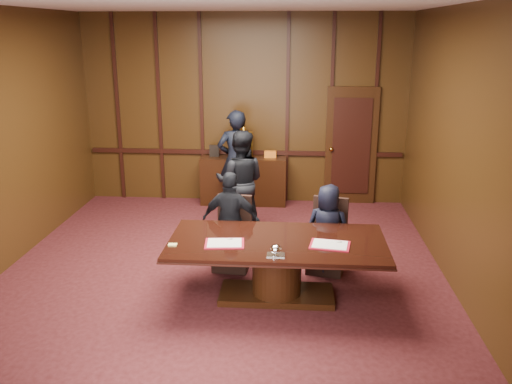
% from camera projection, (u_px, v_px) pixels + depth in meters
% --- Properties ---
extents(room, '(7.00, 7.04, 3.50)m').
position_uv_depth(room, '(225.00, 150.00, 6.87)').
color(room, black).
rests_on(room, ground).
extents(sideboard, '(1.60, 0.45, 1.54)m').
position_uv_depth(sideboard, '(244.00, 179.00, 10.22)').
color(sideboard, black).
rests_on(sideboard, ground).
extents(conference_table, '(2.62, 1.32, 0.76)m').
position_uv_depth(conference_table, '(277.00, 260.00, 6.57)').
color(conference_table, black).
rests_on(conference_table, ground).
extents(folder_left, '(0.49, 0.37, 0.02)m').
position_uv_depth(folder_left, '(225.00, 243.00, 6.39)').
color(folder_left, maroon).
rests_on(folder_left, conference_table).
extents(folder_right, '(0.51, 0.40, 0.02)m').
position_uv_depth(folder_right, '(330.00, 245.00, 6.34)').
color(folder_right, maroon).
rests_on(folder_right, conference_table).
extents(inkstand, '(0.20, 0.14, 0.12)m').
position_uv_depth(inkstand, '(276.00, 251.00, 6.05)').
color(inkstand, white).
rests_on(inkstand, conference_table).
extents(notepad, '(0.10, 0.07, 0.01)m').
position_uv_depth(notepad, '(173.00, 245.00, 6.35)').
color(notepad, '#FBE77A').
rests_on(notepad, conference_table).
extents(chair_left, '(0.53, 0.53, 0.99)m').
position_uv_depth(chair_left, '(232.00, 247.00, 7.51)').
color(chair_left, black).
rests_on(chair_left, ground).
extents(chair_right, '(0.58, 0.58, 0.99)m').
position_uv_depth(chair_right, '(327.00, 250.00, 7.42)').
color(chair_right, black).
rests_on(chair_right, ground).
extents(signatory_left, '(0.85, 0.44, 1.38)m').
position_uv_depth(signatory_left, '(231.00, 222.00, 7.32)').
color(signatory_left, black).
rests_on(signatory_left, ground).
extents(signatory_right, '(0.69, 0.54, 1.24)m').
position_uv_depth(signatory_right, '(328.00, 229.00, 7.25)').
color(signatory_right, black).
rests_on(signatory_right, ground).
extents(witness_left, '(0.77, 0.62, 1.83)m').
position_uv_depth(witness_left, '(236.00, 160.00, 9.80)').
color(witness_left, black).
rests_on(witness_left, ground).
extents(witness_right, '(0.82, 0.65, 1.67)m').
position_uv_depth(witness_right, '(240.00, 182.00, 8.70)').
color(witness_right, black).
rests_on(witness_right, ground).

